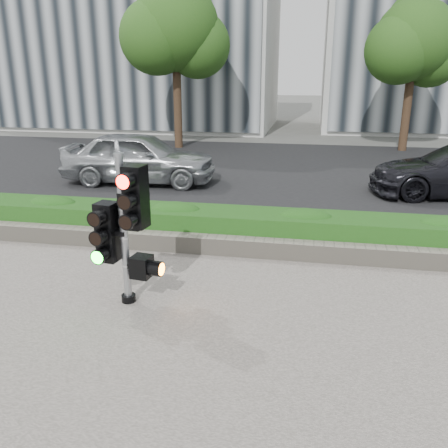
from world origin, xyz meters
name	(u,v)px	position (x,y,z in m)	size (l,w,h in m)	color
ground	(205,299)	(0.00, 0.00, 0.00)	(120.00, 120.00, 0.00)	#51514C
sidewalk	(155,401)	(0.00, -2.50, 0.01)	(16.00, 11.00, 0.03)	#9E9389
road	(266,171)	(0.00, 10.00, 0.01)	(60.00, 13.00, 0.02)	black
curb	(236,232)	(0.00, 3.15, 0.06)	(60.00, 0.25, 0.12)	gray
stone_wall	(226,245)	(0.00, 1.90, 0.20)	(12.00, 0.32, 0.34)	gray
hedge	(232,227)	(0.00, 2.55, 0.37)	(12.00, 1.00, 0.68)	#327E26
tree_left	(175,30)	(-4.52, 14.56, 5.04)	(4.61, 4.03, 7.34)	black
tree_right	(414,43)	(5.48, 15.55, 4.48)	(4.10, 3.58, 6.53)	black
traffic_signal	(126,223)	(-1.11, -0.33, 1.32)	(0.84, 0.65, 2.34)	black
car_silver	(139,157)	(-3.78, 7.42, 0.83)	(1.92, 4.78, 1.63)	#9FA2A6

